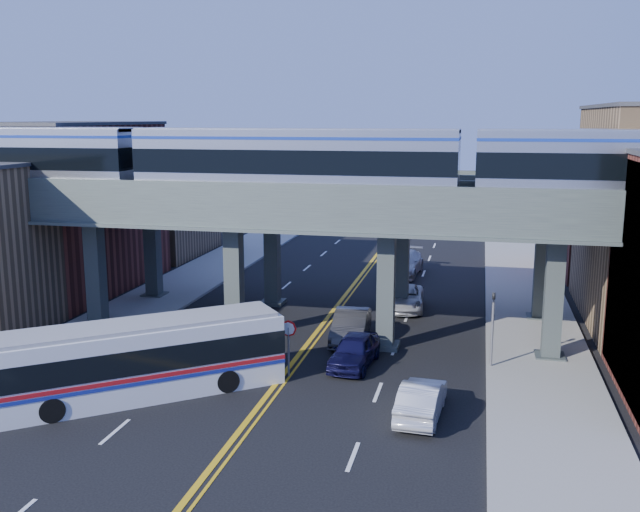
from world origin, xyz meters
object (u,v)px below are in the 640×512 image
Objects in this scene: transit_train at (295,161)px; traffic_signal at (493,321)px; car_lane_c at (404,298)px; car_lane_d at (403,263)px; car_parked_curb at (421,399)px; car_lane_b at (351,326)px; transit_bus at (143,360)px; car_lane_a at (354,350)px; stop_sign at (288,339)px.

transit_train is 12.28m from traffic_signal.
traffic_signal reaches higher than car_lane_c.
car_lane_d is (-1.10, 9.55, 0.18)m from car_lane_c.
traffic_signal reaches higher than car_parked_curb.
car_lane_b reaches higher than car_lane_c.
car_lane_a is (8.00, 5.52, -0.81)m from transit_bus.
stop_sign is at bearing -137.40° from car_lane_a.
car_parked_curb reaches higher than car_lane_c.
transit_bus is at bearing -155.53° from traffic_signal.
car_lane_c is (9.18, 16.19, -0.86)m from transit_bus.
traffic_signal is (8.90, 3.00, 0.54)m from stop_sign.
transit_bus is 2.49× the size of car_parked_curb.
traffic_signal reaches higher than car_lane_b.
transit_bus reaches higher than car_parked_curb.
traffic_signal is at bearing -66.60° from car_lane_c.
transit_train is 10.10× the size of car_lane_b.
transit_train is at bearing 24.09° from transit_bus.
car_lane_c is at bearing 22.01° from transit_bus.
car_parked_curb is at bearing -48.62° from transit_train.
car_lane_c is (3.82, 12.70, -1.07)m from stop_sign.
transit_bus is at bearing -123.78° from car_lane_c.
transit_bus reaches higher than car_lane_c.
car_lane_a is 0.88× the size of car_lane_c.
stop_sign is 13.31m from car_lane_c.
stop_sign is 3.48m from car_lane_a.
car_lane_c is at bearing 70.64° from car_lane_b.
transit_train is 18.86× the size of stop_sign.
car_lane_c is (4.76, 7.70, -8.67)m from transit_train.
transit_bus is 2.17× the size of car_lane_c.
car_lane_a reaches higher than car_lane_c.
car_lane_d reaches higher than car_lane_b.
traffic_signal reaches higher than car_lane_a.
stop_sign is (0.94, -5.00, -7.60)m from transit_train.
car_lane_d is at bearing 78.02° from transit_train.
car_lane_b reaches higher than car_parked_curb.
car_lane_b is (1.81, 5.67, -0.95)m from stop_sign.
transit_train is at bearing 168.51° from traffic_signal.
traffic_signal is 6.86m from car_parked_curb.
car_lane_c is at bearing 88.68° from car_lane_a.
car_parked_curb is (11.55, 0.38, -0.84)m from transit_bus.
traffic_signal is (9.84, -2.00, -7.06)m from transit_train.
transit_train is 11.39× the size of car_parked_curb.
car_lane_d is at bearing 92.35° from car_lane_c.
car_parked_curb is at bearing -66.85° from car_lane_b.
car_lane_d is at bearing 107.80° from traffic_signal.
transit_train reaches higher than transit_bus.
car_lane_b is 0.98× the size of car_lane_c.
transit_train is 9.79m from car_lane_a.
traffic_signal is 7.72m from car_lane_b.
car_lane_a reaches higher than car_parked_curb.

